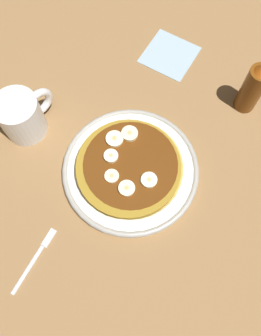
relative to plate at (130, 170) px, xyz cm
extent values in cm
cube|color=olive|center=(0.00, 0.00, -2.55)|extent=(140.00, 140.00, 3.00)
cylinder|color=silver|center=(0.00, 0.00, -0.24)|extent=(26.32, 26.32, 1.63)
torus|color=#A19E96|center=(0.00, 0.00, 0.33)|extent=(26.67, 26.67, 1.14)
cylinder|color=#BB9F47|center=(0.13, -0.15, 1.16)|extent=(20.20, 20.20, 1.18)
cylinder|color=olive|center=(-0.54, 0.19, 2.34)|extent=(19.87, 19.87, 1.18)
cylinder|color=#592B0A|center=(0.00, 0.00, 3.01)|extent=(17.86, 17.86, 0.16)
cylinder|color=beige|center=(-4.22, 0.71, 3.25)|extent=(2.69, 2.69, 0.63)
cylinder|color=tan|center=(-4.22, 0.71, 3.61)|extent=(0.75, 0.75, 0.08)
cylinder|color=#F3EFC2|center=(0.10, -4.73, 3.31)|extent=(3.03, 3.03, 0.75)
cylinder|color=tan|center=(0.10, -4.73, 3.72)|extent=(0.85, 0.85, 0.08)
cylinder|color=#F7E8B3|center=(4.24, 4.39, 3.41)|extent=(3.23, 3.23, 0.96)
cylinder|color=tan|center=(4.24, 4.39, 3.93)|extent=(0.90, 0.90, 0.08)
cylinder|color=#F6EEC5|center=(-1.54, 3.61, 3.39)|extent=(2.74, 2.74, 0.91)
cylinder|color=tan|center=(-1.54, 3.61, 3.88)|extent=(0.77, 0.77, 0.08)
cylinder|color=#F7E6B5|center=(-3.99, -2.94, 3.35)|extent=(3.05, 3.05, 0.83)
cylinder|color=tan|center=(-3.99, -2.94, 3.80)|extent=(0.85, 0.85, 0.08)
cylinder|color=#F3F0C4|center=(1.47, 5.71, 3.33)|extent=(3.40, 3.40, 0.79)
cylinder|color=tan|center=(1.47, 5.71, 3.76)|extent=(0.95, 0.95, 0.08)
cylinder|color=white|center=(-8.04, 22.20, 3.54)|extent=(8.60, 8.60, 9.19)
cylinder|color=black|center=(-8.04, 22.20, 7.22)|extent=(7.31, 7.31, 0.55)
torus|color=white|center=(-3.53, 22.20, 3.54)|extent=(6.69, 1.55, 6.69)
cube|color=#99B2BF|center=(26.70, 13.59, -0.90)|extent=(13.29, 13.29, 0.30)
cube|color=silver|center=(-26.11, -0.14, -0.80)|extent=(9.34, 3.22, 0.50)
cube|color=silver|center=(-19.84, 1.60, -0.80)|extent=(3.71, 2.15, 0.50)
cylinder|color=brown|center=(28.01, -6.59, 4.56)|extent=(4.44, 4.44, 11.22)
camera|label=1|loc=(-17.12, -16.72, 62.02)|focal=36.41mm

